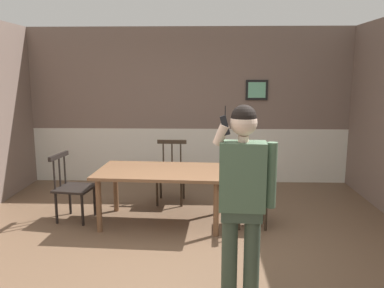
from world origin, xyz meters
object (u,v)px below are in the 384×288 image
at_px(dining_table, 161,176).
at_px(chair_near_window, 255,191).
at_px(person_figure, 243,191).
at_px(chair_by_doorway, 171,172).
at_px(chair_at_table_head, 72,187).

height_order(dining_table, chair_near_window, chair_near_window).
bearing_deg(person_figure, chair_near_window, -97.07).
height_order(dining_table, chair_by_doorway, chair_by_doorway).
bearing_deg(dining_table, chair_by_doorway, 86.82).
distance_m(dining_table, chair_by_doorway, 0.88).
xyz_separation_m(dining_table, person_figure, (0.89, -1.77, 0.35)).
relative_size(dining_table, chair_by_doorway, 1.82).
height_order(chair_by_doorway, person_figure, person_figure).
xyz_separation_m(chair_by_doorway, person_figure, (0.84, -2.63, 0.52)).
relative_size(chair_at_table_head, person_figure, 0.53).
relative_size(dining_table, person_figure, 1.00).
relative_size(dining_table, chair_at_table_head, 1.89).
relative_size(chair_near_window, chair_by_doorway, 1.04).
bearing_deg(chair_by_doorway, chair_near_window, 143.50).
distance_m(chair_near_window, chair_by_doorway, 1.50).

